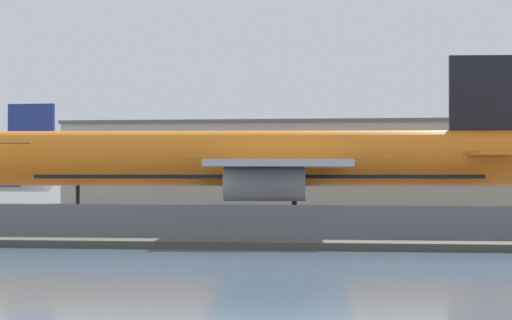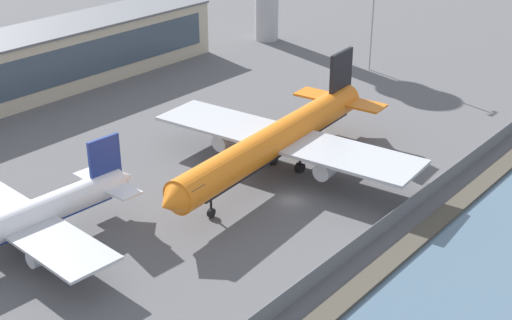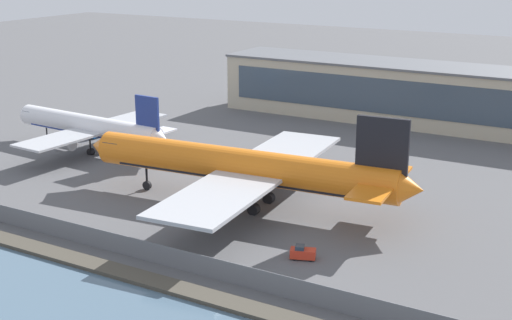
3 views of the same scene
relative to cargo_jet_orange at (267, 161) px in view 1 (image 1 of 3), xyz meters
The scene contains 6 objects.
ground_plane 11.40m from the cargo_jet_orange, 130.17° to the right, with size 500.00×500.00×0.00m, color #565659.
shoreline_seawall 29.14m from the cargo_jet_orange, 102.58° to the right, with size 320.00×3.00×0.50m.
perimeter_fence 24.64m from the cargo_jet_orange, 104.90° to the right, with size 280.00×0.10×2.70m.
cargo_jet_orange is the anchor object (origin of this frame).
baggage_tug 21.30m from the cargo_jet_orange, 38.99° to the right, with size 3.56×2.63×1.80m.
terminal_building 64.86m from the cargo_jet_orange, 87.78° to the left, with size 84.01×16.41×13.11m.
Camera 1 is at (17.47, -85.06, 4.91)m, focal length 70.00 mm.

